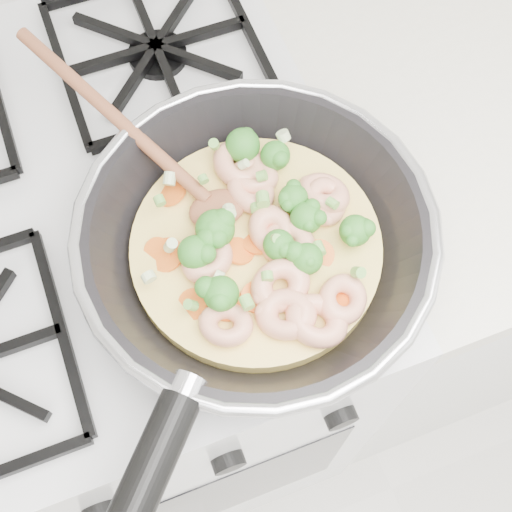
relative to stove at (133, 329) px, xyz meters
name	(u,v)px	position (x,y,z in m)	size (l,w,h in m)	color
stove	(133,329)	(0.00, 0.00, 0.00)	(0.60, 0.60, 0.92)	silver
skillet	(255,246)	(0.16, -0.15, 0.50)	(0.43, 0.56, 0.10)	black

